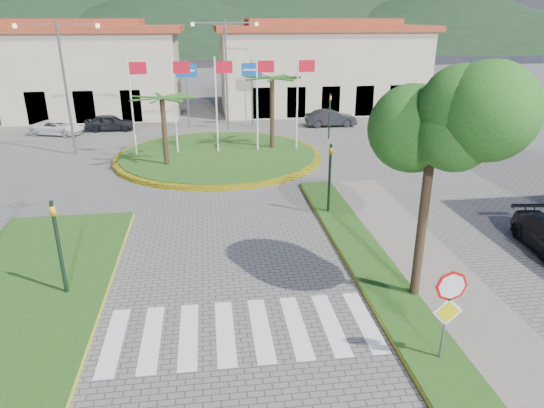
{
  "coord_description": "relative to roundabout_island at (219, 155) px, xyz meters",
  "views": [
    {
      "loc": [
        -0.62,
        -7.32,
        8.15
      ],
      "look_at": [
        1.46,
        8.0,
        2.19
      ],
      "focal_mm": 32.0,
      "sensor_mm": 36.0,
      "label": 1
    }
  ],
  "objects": [
    {
      "name": "roundabout_island",
      "position": [
        0.0,
        0.0,
        0.0
      ],
      "size": [
        12.7,
        12.7,
        6.0
      ],
      "color": "yellow",
      "rests_on": "ground"
    },
    {
      "name": "median_left",
      "position": [
        -6.5,
        -16.0,
        -0.08
      ],
      "size": [
        5.0,
        14.0,
        0.18
      ],
      "primitive_type": "cube",
      "color": "#214A15",
      "rests_on": "ground"
    },
    {
      "name": "white_van",
      "position": [
        -11.66,
        8.0,
        0.37
      ],
      "size": [
        4.2,
        2.79,
        1.07
      ],
      "primitive_type": "imported",
      "rotation": [
        0.0,
        0.0,
        1.29
      ],
      "color": "silver",
      "rests_on": "ground"
    },
    {
      "name": "traffic_light_right",
      "position": [
        4.5,
        -10.0,
        1.77
      ],
      "size": [
        0.15,
        0.18,
        3.2
      ],
      "color": "black",
      "rests_on": "ground"
    },
    {
      "name": "street_lamp_centre",
      "position": [
        1.0,
        8.0,
        4.33
      ],
      "size": [
        4.8,
        0.16,
        8.0
      ],
      "color": "slate",
      "rests_on": "ground"
    },
    {
      "name": "stop_sign",
      "position": [
        4.9,
        -20.04,
        1.62
      ],
      "size": [
        0.8,
        0.11,
        2.65
      ],
      "color": "slate",
      "rests_on": "ground"
    },
    {
      "name": "hill_near_back",
      "position": [
        -10.0,
        108.0,
        7.83
      ],
      "size": [
        110.0,
        110.0,
        16.0
      ],
      "primitive_type": "cone",
      "color": "black",
      "rests_on": "ground"
    },
    {
      "name": "deciduous_tree",
      "position": [
        5.5,
        -17.0,
        5.01
      ],
      "size": [
        3.6,
        3.6,
        6.8
      ],
      "color": "black",
      "rests_on": "ground"
    },
    {
      "name": "crosswalk",
      "position": [
        -0.0,
        -18.0,
        -0.16
      ],
      "size": [
        8.0,
        3.0,
        0.01
      ],
      "primitive_type": "cube",
      "color": "silver",
      "rests_on": "ground"
    },
    {
      "name": "street_lamp_west",
      "position": [
        -9.0,
        2.0,
        4.33
      ],
      "size": [
        4.8,
        0.16,
        8.0
      ],
      "color": "slate",
      "rests_on": "ground"
    },
    {
      "name": "sidewalk_right",
      "position": [
        6.0,
        -20.0,
        -0.09
      ],
      "size": [
        4.0,
        28.0,
        0.15
      ],
      "primitive_type": "cube",
      "color": "gray",
      "rests_on": "ground"
    },
    {
      "name": "direction_sign_west",
      "position": [
        -2.0,
        8.97,
        3.36
      ],
      "size": [
        1.6,
        0.14,
        5.2
      ],
      "color": "slate",
      "rests_on": "ground"
    },
    {
      "name": "car_dark_a",
      "position": [
        -8.0,
        8.92,
        0.45
      ],
      "size": [
        3.68,
        1.52,
        1.25
      ],
      "primitive_type": "imported",
      "rotation": [
        0.0,
        0.0,
        1.56
      ],
      "color": "black",
      "rests_on": "ground"
    },
    {
      "name": "direction_sign_east",
      "position": [
        3.0,
        8.97,
        3.36
      ],
      "size": [
        1.6,
        0.14,
        5.2
      ],
      "color": "slate",
      "rests_on": "ground"
    },
    {
      "name": "building_right",
      "position": [
        10.0,
        16.0,
        3.73
      ],
      "size": [
        19.08,
        9.54,
        8.05
      ],
      "color": "#C2B292",
      "rests_on": "ground"
    },
    {
      "name": "hill_far_east",
      "position": [
        70.0,
        113.0,
        8.83
      ],
      "size": [
        120.0,
        120.0,
        18.0
      ],
      "primitive_type": "cone",
      "color": "black",
      "rests_on": "ground"
    },
    {
      "name": "car_dark_b",
      "position": [
        9.21,
        8.2,
        0.49
      ],
      "size": [
        4.0,
        1.4,
        1.32
      ],
      "primitive_type": "imported",
      "rotation": [
        0.0,
        0.0,
        1.57
      ],
      "color": "black",
      "rests_on": "ground"
    },
    {
      "name": "building_left",
      "position": [
        -14.0,
        16.0,
        3.73
      ],
      "size": [
        23.32,
        9.54,
        8.05
      ],
      "color": "#C2B292",
      "rests_on": "ground"
    },
    {
      "name": "traffic_light_far",
      "position": [
        8.0,
        4.0,
        1.77
      ],
      "size": [
        0.18,
        0.15,
        3.2
      ],
      "color": "black",
      "rests_on": "ground"
    },
    {
      "name": "traffic_light_left",
      "position": [
        -5.2,
        -15.5,
        1.77
      ],
      "size": [
        0.15,
        0.18,
        3.2
      ],
      "color": "black",
      "rests_on": "ground"
    },
    {
      "name": "verge_right",
      "position": [
        4.8,
        -20.0,
        -0.08
      ],
      "size": [
        1.6,
        28.0,
        0.18
      ],
      "primitive_type": "cube",
      "color": "#214A15",
      "rests_on": "ground"
    }
  ]
}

